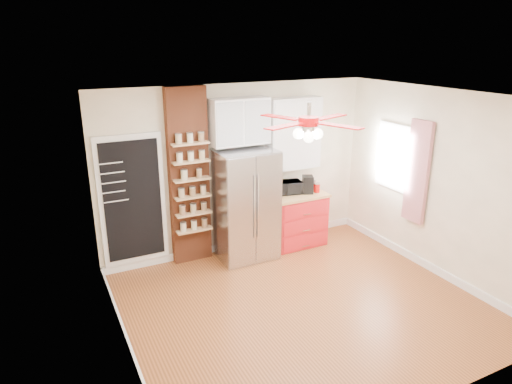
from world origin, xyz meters
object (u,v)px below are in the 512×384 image
pantry_jar_oats (184,175)px  canister_left (317,188)px  toaster_oven (289,187)px  fridge (245,205)px  ceiling_fan (309,122)px  red_cabinet (296,219)px  coffee_maker (308,184)px

pantry_jar_oats → canister_left: bearing=-4.7°
toaster_oven → canister_left: toaster_oven is taller
fridge → ceiling_fan: ceiling_fan is taller
red_cabinet → ceiling_fan: bearing=-118.7°
canister_left → pantry_jar_oats: pantry_jar_oats is taller
canister_left → pantry_jar_oats: (-2.21, 0.18, 0.47)m
fridge → toaster_oven: (0.86, 0.11, 0.13)m
ceiling_fan → canister_left: (1.25, 1.59, -1.45)m
fridge → coffee_maker: size_ratio=6.07×
fridge → pantry_jar_oats: fridge is taller
fridge → ceiling_fan: 2.25m
red_cabinet → pantry_jar_oats: pantry_jar_oats is taller
red_cabinet → pantry_jar_oats: 2.13m
toaster_oven → canister_left: size_ratio=2.62×
toaster_oven → pantry_jar_oats: size_ratio=2.72×
coffee_maker → pantry_jar_oats: (-2.06, 0.14, 0.40)m
fridge → pantry_jar_oats: bearing=171.2°
fridge → toaster_oven: bearing=7.4°
toaster_oven → canister_left: bearing=-8.3°
pantry_jar_oats → ceiling_fan: bearing=-61.4°
red_cabinet → coffee_maker: coffee_maker is taller
fridge → canister_left: fridge is taller
toaster_oven → canister_left: 0.47m
ceiling_fan → canister_left: 2.49m
coffee_maker → fridge: bearing=-155.2°
toaster_oven → canister_left: (0.44, -0.15, -0.03)m
fridge → pantry_jar_oats: 1.09m
fridge → ceiling_fan: size_ratio=1.25×
ceiling_fan → toaster_oven: size_ratio=3.65×
coffee_maker → canister_left: bearing=8.6°
canister_left → red_cabinet: bearing=164.7°
fridge → coffee_maker: bearing=0.2°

